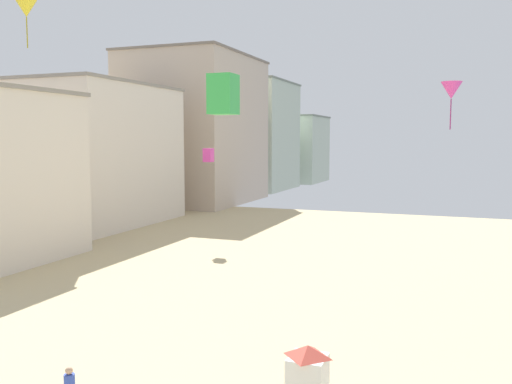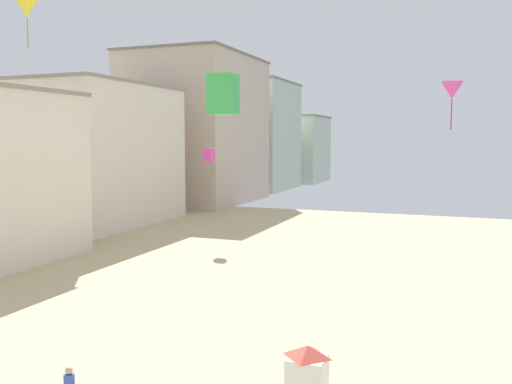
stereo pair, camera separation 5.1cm
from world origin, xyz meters
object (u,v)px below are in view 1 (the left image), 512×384
Objects in this scene: lifeguard_stand at (308,368)px; kite_green_box at (223,94)px; kite_magenta_delta_2 at (451,90)px; kite_magenta_box at (208,155)px; kite_yellow_delta at (26,9)px.

lifeguard_stand is 9.77m from kite_green_box.
kite_magenta_delta_2 reaches higher than lifeguard_stand.
kite_magenta_box is 0.79× the size of kite_green_box.
kite_magenta_delta_2 is (18.85, -3.07, 4.44)m from kite_magenta_box.
kite_green_box is 20.94m from kite_magenta_delta_2.
lifeguard_stand is 25.37m from kite_yellow_delta.
kite_magenta_delta_2 is at bearing 30.52° from kite_yellow_delta.
kite_green_box reaches higher than kite_magenta_box.
kite_magenta_box is 0.37× the size of kite_magenta_delta_2.
kite_green_box is at bearing -23.46° from kite_yellow_delta.
kite_magenta_delta_2 reaches higher than kite_green_box.
kite_magenta_box is at bearing 108.68° from lifeguard_stand.
kite_magenta_box is at bearing 78.27° from kite_yellow_delta.
kite_magenta_delta_2 is (22.21, 13.10, -4.13)m from kite_yellow_delta.
lifeguard_stand is 24.75m from kite_magenta_delta_2.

